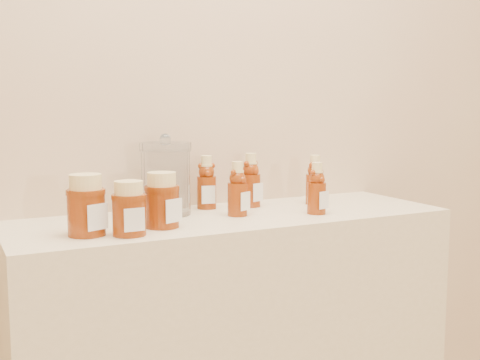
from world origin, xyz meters
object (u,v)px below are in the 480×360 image
bear_bottle_back_left (207,179)px  glass_canister (166,176)px  bear_bottle_front_left (237,185)px  honey_jar_left (86,205)px

bear_bottle_back_left → glass_canister: bearing=-151.0°
bear_bottle_back_left → glass_canister: glass_canister is taller
bear_bottle_front_left → glass_canister: glass_canister is taller
honey_jar_left → glass_canister: (0.25, 0.17, 0.04)m
bear_bottle_front_left → honey_jar_left: 0.43m
bear_bottle_front_left → glass_canister: (-0.17, 0.10, 0.02)m
bear_bottle_front_left → bear_bottle_back_left: bearing=77.2°
glass_canister → bear_bottle_back_left: bearing=16.5°
bear_bottle_back_left → glass_canister: 0.15m
honey_jar_left → glass_canister: bearing=11.3°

